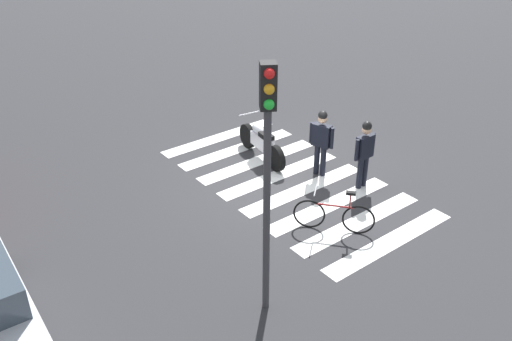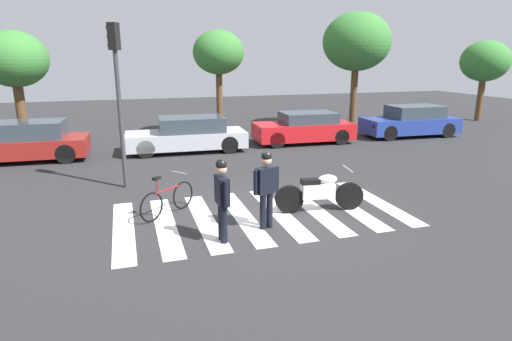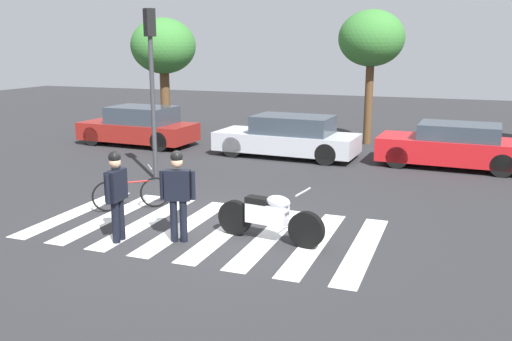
% 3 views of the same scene
% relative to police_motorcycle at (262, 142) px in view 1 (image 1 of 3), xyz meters
% --- Properties ---
extents(ground_plane, '(60.00, 60.00, 0.00)m').
position_rel_police_motorcycle_xyz_m(ground_plane, '(-1.42, 0.19, -0.47)').
color(ground_plane, '#2B2B2D').
extents(police_motorcycle, '(2.18, 0.63, 1.06)m').
position_rel_police_motorcycle_xyz_m(police_motorcycle, '(0.00, 0.00, 0.00)').
color(police_motorcycle, black).
rests_on(police_motorcycle, ground_plane).
extents(leaning_bicycle, '(1.36, 1.14, 1.01)m').
position_rel_police_motorcycle_xyz_m(leaning_bicycle, '(-3.54, 0.83, -0.09)').
color(leaning_bicycle, black).
rests_on(leaning_bicycle, ground_plane).
extents(officer_on_foot, '(0.63, 0.33, 1.74)m').
position_rel_police_motorcycle_xyz_m(officer_on_foot, '(-1.57, -0.62, 0.53)').
color(officer_on_foot, black).
rests_on(officer_on_foot, ground_plane).
extents(officer_by_motorcycle, '(0.23, 0.66, 1.73)m').
position_rel_police_motorcycle_xyz_m(officer_by_motorcycle, '(-2.63, -1.01, 0.52)').
color(officer_by_motorcycle, black).
rests_on(officer_by_motorcycle, ground_plane).
extents(crosswalk_stripes, '(6.75, 3.58, 0.01)m').
position_rel_police_motorcycle_xyz_m(crosswalk_stripes, '(-1.42, 0.19, -0.47)').
color(crosswalk_stripes, silver).
rests_on(crosswalk_stripes, ground_plane).
extents(traffic_light_pole, '(0.36, 0.33, 4.50)m').
position_rel_police_motorcycle_xyz_m(traffic_light_pole, '(-4.48, 3.43, 2.53)').
color(traffic_light_pole, '#38383D').
rests_on(traffic_light_pole, ground_plane).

